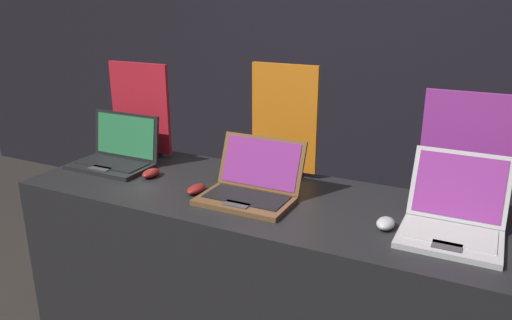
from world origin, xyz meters
name	(u,v)px	position (x,y,z in m)	size (l,w,h in m)	color
wall_back	(370,39)	(0.00, 2.10, 1.40)	(8.00, 0.05, 2.80)	black
display_counter	(255,289)	(0.00, 0.34, 0.45)	(1.99, 0.68, 0.91)	black
laptop_front	(117,154)	(-0.76, 0.37, 0.96)	(0.38, 0.26, 0.24)	black
mouse_front	(151,173)	(-0.51, 0.32, 0.92)	(0.06, 0.10, 0.04)	maroon
promo_stand_front	(141,112)	(-0.76, 0.57, 1.13)	(0.35, 0.07, 0.47)	black
laptop_middle	(251,186)	(0.01, 0.30, 0.96)	(0.37, 0.31, 0.23)	brown
mouse_middle	(196,189)	(-0.23, 0.25, 0.92)	(0.06, 0.11, 0.03)	maroon
promo_stand_middle	(284,123)	(0.01, 0.62, 1.15)	(0.31, 0.07, 0.50)	black
laptop_back	(453,218)	(0.77, 0.32, 0.97)	(0.33, 0.36, 0.26)	#B7B7BC
mouse_back	(386,223)	(0.55, 0.26, 0.93)	(0.06, 0.09, 0.04)	#B2B2B7
promo_stand_back	(466,154)	(0.77, 0.57, 1.12)	(0.33, 0.07, 0.45)	black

